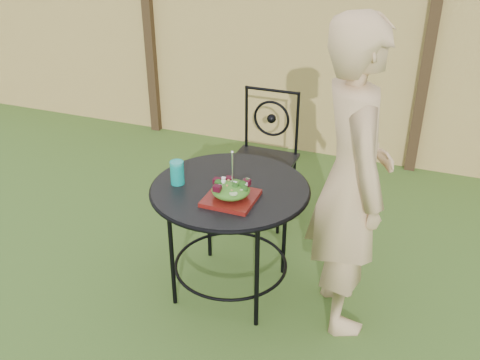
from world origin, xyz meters
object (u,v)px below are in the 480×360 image
Objects in this scene: patio_chair at (264,153)px; patio_table at (230,207)px; diner at (352,181)px; salad_plate at (231,198)px.

patio_table is at bearing -83.34° from patio_chair.
diner is (0.79, -0.92, 0.37)m from patio_chair.
patio_table is 0.53× the size of diner.
diner is 0.65m from salad_plate.
patio_chair is 1.26m from diner.
patio_chair is 1.12m from salad_plate.
diner is at bearing 2.50° from patio_table.
patio_table is 0.96m from patio_chair.
patio_table is at bearing 67.52° from diner.
patio_chair reaches higher than salad_plate.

